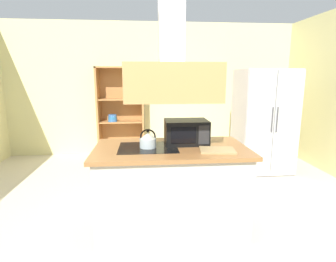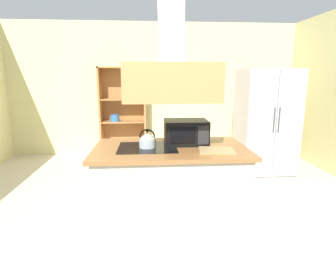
# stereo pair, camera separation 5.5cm
# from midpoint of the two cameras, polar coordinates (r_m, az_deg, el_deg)

# --- Properties ---
(ground_plane) EXTENTS (7.80, 7.80, 0.00)m
(ground_plane) POSITION_cam_midpoint_polar(r_m,az_deg,el_deg) (3.13, -1.15, -19.60)
(ground_plane) COLOR beige
(wall_back) EXTENTS (6.00, 0.12, 2.70)m
(wall_back) POSITION_cam_midpoint_polar(r_m,az_deg,el_deg) (5.68, -2.79, 8.81)
(wall_back) COLOR beige
(wall_back) RESTS_ON ground
(kitchen_island) EXTENTS (1.59, 0.89, 0.90)m
(kitchen_island) POSITION_cam_midpoint_polar(r_m,az_deg,el_deg) (2.92, 1.04, -11.95)
(kitchen_island) COLOR #BCB4A5
(kitchen_island) RESTS_ON ground
(range_hood) EXTENTS (0.90, 0.70, 1.32)m
(range_hood) POSITION_cam_midpoint_polar(r_m,az_deg,el_deg) (2.68, 1.14, 13.10)
(range_hood) COLOR tan
(refrigerator) EXTENTS (0.90, 0.78, 1.74)m
(refrigerator) POSITION_cam_midpoint_polar(r_m,az_deg,el_deg) (4.85, 20.45, 1.94)
(refrigerator) COLOR silver
(refrigerator) RESTS_ON ground
(dish_cabinet) EXTENTS (0.93, 0.40, 1.81)m
(dish_cabinet) POSITION_cam_midpoint_polar(r_m,az_deg,el_deg) (5.54, -9.24, 2.94)
(dish_cabinet) COLOR #AC723E
(dish_cabinet) RESTS_ON ground
(kettle) EXTENTS (0.17, 0.17, 0.19)m
(kettle) POSITION_cam_midpoint_polar(r_m,az_deg,el_deg) (2.75, -3.87, -1.89)
(kettle) COLOR #ADBDC4
(kettle) RESTS_ON kitchen_island
(cutting_board) EXTENTS (0.37, 0.28, 0.02)m
(cutting_board) POSITION_cam_midpoint_polar(r_m,az_deg,el_deg) (2.67, 10.90, -4.09)
(cutting_board) COLOR tan
(cutting_board) RESTS_ON kitchen_island
(microwave) EXTENTS (0.46, 0.35, 0.26)m
(microwave) POSITION_cam_midpoint_polar(r_m,az_deg,el_deg) (2.90, 4.39, -0.20)
(microwave) COLOR black
(microwave) RESTS_ON kitchen_island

